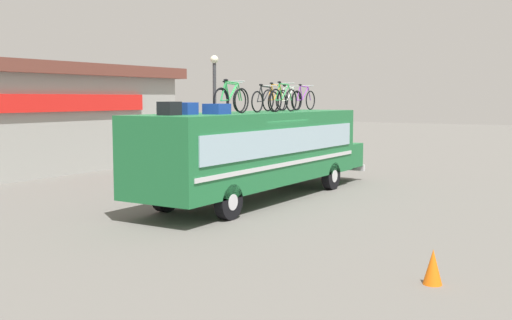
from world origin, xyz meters
TOP-DOWN VIEW (x-y plane):
  - ground_plane at (0.00, 0.00)m, footprint 120.00×120.00m
  - bus at (0.25, -0.00)m, footprint 11.00×2.48m
  - luggage_bag_1 at (-3.89, 0.12)m, footprint 0.48×0.44m
  - luggage_bag_2 at (-3.12, 0.23)m, footprint 0.47×0.55m
  - luggage_bag_3 at (-2.36, -0.26)m, footprint 0.60×0.55m
  - rooftop_bicycle_1 at (-1.74, -0.33)m, footprint 1.73×0.44m
  - rooftop_bicycle_2 at (-0.80, 0.36)m, footprint 1.72×0.44m
  - rooftop_bicycle_3 at (0.17, -0.28)m, footprint 1.61×0.44m
  - rooftop_bicycle_4 at (1.08, -0.40)m, footprint 1.73×0.44m
  - rooftop_bicycle_5 at (1.89, 0.36)m, footprint 1.70×0.44m
  - rooftop_bicycle_6 at (2.79, 0.36)m, footprint 1.75×0.44m
  - rooftop_bicycle_7 at (3.77, 0.28)m, footprint 1.75×0.44m
  - roadside_building at (1.60, 14.13)m, footprint 13.96×9.46m
  - traffic_cone at (-5.75, -7.17)m, footprint 0.33×0.33m
  - street_lamp at (4.35, 4.65)m, footprint 0.33×0.33m

SIDE VIEW (x-z plane):
  - ground_plane at x=0.00m, z-range 0.00..0.00m
  - traffic_cone at x=-5.75m, z-range 0.00..0.61m
  - bus at x=0.25m, z-range 0.23..2.95m
  - roadside_building at x=1.60m, z-range 0.04..4.65m
  - luggage_bag_3 at x=-2.36m, z-range 2.72..3.00m
  - luggage_bag_2 at x=-3.12m, z-range 2.72..3.04m
  - luggage_bag_1 at x=-3.89m, z-range 2.72..3.07m
  - street_lamp at x=4.35m, z-range 0.54..5.40m
  - rooftop_bicycle_3 at x=0.17m, z-range 2.65..3.51m
  - rooftop_bicycle_6 at x=2.79m, z-range 2.65..3.54m
  - rooftop_bicycle_7 at x=3.77m, z-range 2.64..3.57m
  - rooftop_bicycle_2 at x=-0.80m, z-range 2.64..3.58m
  - rooftop_bicycle_5 at x=1.89m, z-range 2.64..3.59m
  - rooftop_bicycle_1 at x=-1.74m, z-range 2.64..3.60m
  - rooftop_bicycle_4 at x=1.08m, z-range 2.64..3.60m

